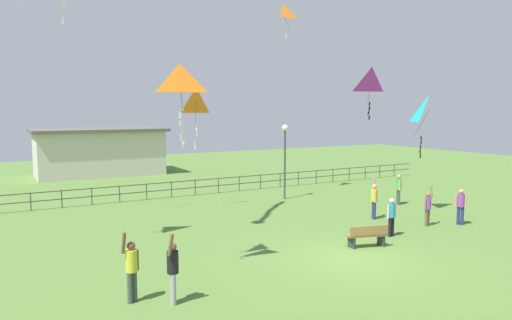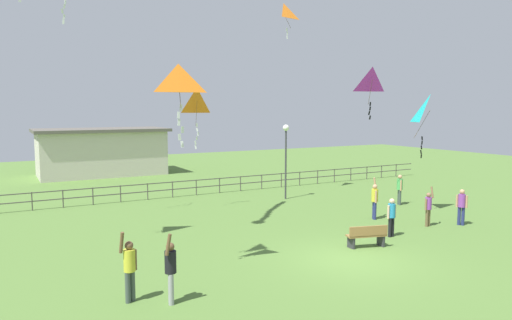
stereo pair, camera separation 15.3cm
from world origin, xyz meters
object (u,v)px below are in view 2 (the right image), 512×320
lamppost (286,145)px  person_3 (130,266)px  person_2 (428,207)px  kite_1 (430,112)px  park_bench (367,235)px  person_0 (392,215)px  kite_7 (372,81)px  person_5 (462,205)px  person_6 (375,199)px  kite_3 (179,83)px  kite_6 (197,103)px  kite_5 (284,14)px  person_4 (170,268)px  person_1 (400,188)px

lamppost → person_3: 15.56m
lamppost → person_2: (2.04, -8.44, -2.24)m
person_3 → kite_1: (15.51, 3.68, 4.03)m
park_bench → kite_1: bearing=24.5°
person_0 → kite_7: size_ratio=0.63×
person_5 → person_6: person_6 is taller
kite_1 → kite_7: bearing=151.7°
kite_3 → kite_6: bearing=64.9°
kite_5 → kite_1: bearing=-67.2°
kite_5 → person_4: bearing=-132.4°
kite_1 → kite_5: size_ratio=1.52×
kite_3 → kite_7: bearing=18.2°
lamppost → person_0: 9.21m
person_0 → kite_6: 10.78m
park_bench → person_1: bearing=36.5°
person_1 → person_3: 17.00m
kite_1 → person_0: bearing=-153.6°
kite_6 → person_1: bearing=-21.2°
lamppost → person_5: 9.91m
person_1 → kite_7: kite_7 is taller
person_4 → kite_3: size_ratio=0.78×
kite_1 → kite_3: kite_3 is taller
person_2 → person_6: 2.43m
person_6 → kite_1: bearing=-5.9°
person_3 → person_5: size_ratio=1.21×
park_bench → person_5: size_ratio=0.96×
person_3 → person_4: (0.91, -0.64, -0.00)m
park_bench → person_4: bearing=-170.6°
kite_6 → kite_7: (7.13, -4.76, 1.02)m
person_4 → kite_7: kite_7 is taller
person_3 → person_6: (12.41, 4.00, -0.00)m
park_bench → person_0: size_ratio=0.99×
person_1 → person_3: person_3 is taller
person_4 → person_3: bearing=145.0°
kite_5 → kite_7: 7.93m
person_2 → kite_6: kite_6 is taller
person_6 → kite_7: kite_7 is taller
lamppost → kite_5: kite_5 is taller
person_0 → kite_7: 7.02m
person_1 → kite_3: size_ratio=0.66×
person_3 → person_4: size_ratio=1.00×
person_4 → person_5: size_ratio=1.20×
lamppost → park_bench: 10.27m
kite_3 → lamppost: bearing=43.0°
kite_5 → kite_7: size_ratio=0.80×
person_3 → kite_6: kite_6 is taller
person_0 → person_6: (1.56, 2.63, 0.08)m
kite_1 → kite_6: bearing=147.6°
person_1 → kite_1: (-0.45, -2.19, 4.07)m
kite_1 → person_4: bearing=-163.5°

